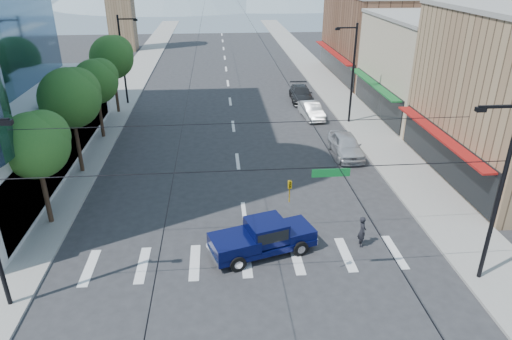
{
  "coord_description": "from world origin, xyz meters",
  "views": [
    {
      "loc": [
        -1.35,
        -17.65,
        13.96
      ],
      "look_at": [
        0.69,
        5.87,
        3.0
      ],
      "focal_mm": 32.0,
      "sensor_mm": 36.0,
      "label": 1
    }
  ],
  "objects_px": {
    "parked_car_near": "(346,145)",
    "parked_car_far": "(301,94)",
    "pedestrian": "(362,231)",
    "parked_car_mid": "(311,110)",
    "pickup_truck": "(262,237)"
  },
  "relations": [
    {
      "from": "pedestrian",
      "to": "parked_car_mid",
      "type": "height_order",
      "value": "pedestrian"
    },
    {
      "from": "parked_car_near",
      "to": "pedestrian",
      "type": "bearing_deg",
      "value": -101.17
    },
    {
      "from": "parked_car_near",
      "to": "parked_car_far",
      "type": "xyz_separation_m",
      "value": [
        -0.82,
        15.13,
        -0.07
      ]
    },
    {
      "from": "parked_car_mid",
      "to": "parked_car_far",
      "type": "distance_m",
      "value": 5.74
    },
    {
      "from": "parked_car_mid",
      "to": "parked_car_near",
      "type": "bearing_deg",
      "value": -89.7
    },
    {
      "from": "pickup_truck",
      "to": "pedestrian",
      "type": "height_order",
      "value": "pickup_truck"
    },
    {
      "from": "parked_car_mid",
      "to": "pedestrian",
      "type": "bearing_deg",
      "value": -98.88
    },
    {
      "from": "parked_car_mid",
      "to": "pickup_truck",
      "type": "bearing_deg",
      "value": -112.32
    },
    {
      "from": "pickup_truck",
      "to": "parked_car_far",
      "type": "bearing_deg",
      "value": 58.72
    },
    {
      "from": "pickup_truck",
      "to": "parked_car_near",
      "type": "distance_m",
      "value": 14.59
    },
    {
      "from": "parked_car_far",
      "to": "parked_car_mid",
      "type": "bearing_deg",
      "value": -87.01
    },
    {
      "from": "pedestrian",
      "to": "parked_car_far",
      "type": "relative_size",
      "value": 0.32
    },
    {
      "from": "pedestrian",
      "to": "parked_car_near",
      "type": "relative_size",
      "value": 0.34
    },
    {
      "from": "pedestrian",
      "to": "parked_car_mid",
      "type": "relative_size",
      "value": 0.39
    },
    {
      "from": "pickup_truck",
      "to": "pedestrian",
      "type": "xyz_separation_m",
      "value": [
        5.34,
        0.24,
        -0.1
      ]
    }
  ]
}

